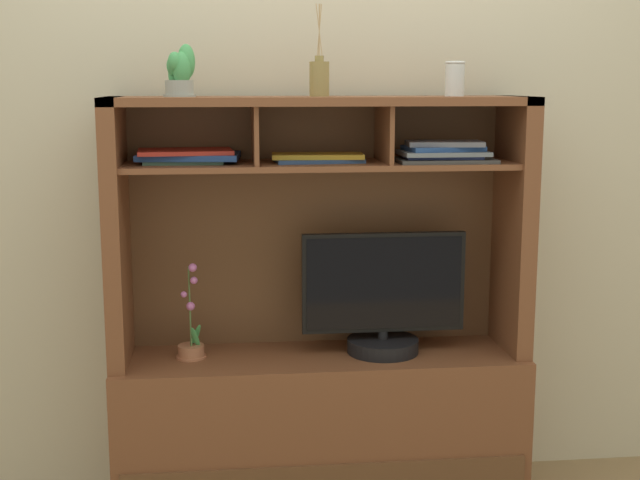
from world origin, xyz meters
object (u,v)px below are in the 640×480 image
object	(u,v)px
magazine_stack_left	(318,158)
potted_succulent	(180,72)
media_console	(320,384)
magazine_stack_centre	(187,156)
magazine_stack_right	(443,153)
ceramic_vase	(455,79)
tv_monitor	(383,303)
potted_orchid	(191,342)
diffuser_bottle	(319,78)

from	to	relation	value
magazine_stack_left	potted_succulent	world-z (taller)	potted_succulent
media_console	magazine_stack_centre	size ratio (longest dim) A/B	4.13
magazine_stack_right	ceramic_vase	world-z (taller)	ceramic_vase
magazine_stack_centre	ceramic_vase	world-z (taller)	ceramic_vase
tv_monitor	magazine_stack_centre	size ratio (longest dim) A/B	1.63
tv_monitor	potted_succulent	xyz separation A→B (m)	(-0.71, 0.01, 0.82)
magazine_stack_centre	potted_succulent	size ratio (longest dim) A/B	2.07
magazine_stack_centre	ceramic_vase	xyz separation A→B (m)	(0.94, -0.02, 0.26)
potted_succulent	media_console	bearing A→B (deg)	0.98
tv_monitor	magazine_stack_right	world-z (taller)	magazine_stack_right
tv_monitor	magazine_stack_centre	world-z (taller)	magazine_stack_centre
potted_orchid	magazine_stack_centre	xyz separation A→B (m)	(0.00, 0.04, 0.66)
tv_monitor	potted_succulent	distance (m)	1.08
potted_orchid	ceramic_vase	bearing A→B (deg)	1.19
magazine_stack_right	tv_monitor	bearing A→B (deg)	173.11
potted_orchid	ceramic_vase	xyz separation A→B (m)	(0.95, 0.02, 0.93)
media_console	diffuser_bottle	bearing A→B (deg)	90.00
ceramic_vase	media_console	bearing A→B (deg)	-178.87
tv_monitor	diffuser_bottle	world-z (taller)	diffuser_bottle
magazine_stack_centre	potted_succulent	distance (m)	0.29
magazine_stack_left	potted_orchid	bearing A→B (deg)	-178.27
media_console	magazine_stack_right	bearing A→B (deg)	-5.94
potted_orchid	diffuser_bottle	size ratio (longest dim) A/B	1.11
media_console	potted_succulent	world-z (taller)	potted_succulent
potted_orchid	diffuser_bottle	world-z (taller)	diffuser_bottle
tv_monitor	magazine_stack_left	size ratio (longest dim) A/B	1.81
potted_orchid	magazine_stack_left	size ratio (longest dim) A/B	1.06
potted_orchid	media_console	bearing A→B (deg)	1.25
magazine_stack_right	potted_succulent	size ratio (longest dim) A/B	1.94
diffuser_bottle	potted_orchid	bearing A→B (deg)	-176.97
potted_orchid	diffuser_bottle	xyz separation A→B (m)	(0.46, 0.02, 0.93)
media_console	diffuser_bottle	size ratio (longest dim) A/B	4.79
tv_monitor	magazine_stack_centre	bearing A→B (deg)	176.21
media_console	potted_orchid	xyz separation A→B (m)	(-0.46, -0.01, 0.18)
media_console	potted_succulent	bearing A→B (deg)	-179.02
magazine_stack_centre	potted_orchid	bearing A→B (deg)	-93.36
magazine_stack_left	magazine_stack_right	bearing A→B (deg)	-6.34
potted_succulent	magazine_stack_right	bearing A→B (deg)	-2.32
ceramic_vase	magazine_stack_centre	bearing A→B (deg)	179.04
magazine_stack_left	ceramic_vase	xyz separation A→B (m)	(0.49, 0.01, 0.28)
potted_succulent	ceramic_vase	bearing A→B (deg)	1.06
tv_monitor	magazine_stack_left	xyz separation A→B (m)	(-0.24, 0.02, 0.53)
tv_monitor	ceramic_vase	bearing A→B (deg)	6.82
media_console	potted_succulent	size ratio (longest dim) A/B	8.54
magazine_stack_left	diffuser_bottle	distance (m)	0.28
tv_monitor	magazine_stack_left	bearing A→B (deg)	174.14
media_console	ceramic_vase	bearing A→B (deg)	1.13
magazine_stack_right	magazine_stack_left	bearing A→B (deg)	173.66
media_console	potted_succulent	distance (m)	1.22
tv_monitor	potted_orchid	world-z (taller)	tv_monitor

